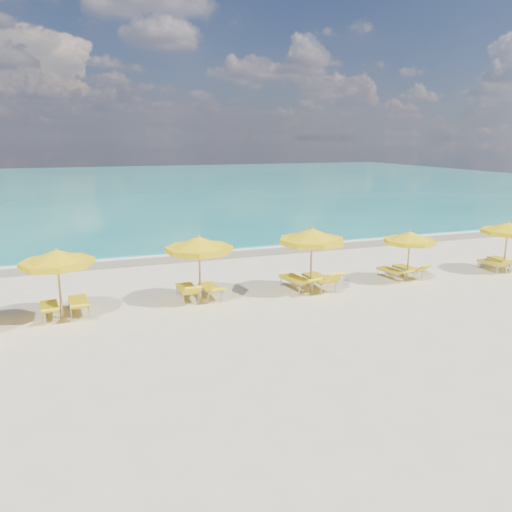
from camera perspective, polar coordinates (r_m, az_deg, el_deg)
name	(u,v)px	position (r m, az deg, el deg)	size (l,w,h in m)	color
ground_plane	(270,297)	(18.16, 1.60, -4.72)	(120.00, 120.00, 0.00)	beige
ocean	(130,184)	(64.63, -14.15, 7.94)	(120.00, 80.00, 0.30)	#168075
wet_sand_band	(216,254)	(24.95, -4.57, 0.26)	(120.00, 2.60, 0.01)	tan
foam_line	(212,250)	(25.70, -5.03, 0.64)	(120.00, 1.20, 0.03)	white
whitecap_near	(85,229)	(33.55, -18.92, 2.96)	(14.00, 0.36, 0.05)	white
whitecap_far	(256,205)	(42.92, -0.05, 5.80)	(18.00, 0.30, 0.05)	white
umbrella_1	(57,258)	(16.74, -21.81, -0.25)	(2.50, 2.50, 2.31)	tan
umbrella_2	(199,245)	(17.30, -6.54, 1.29)	(2.81, 2.81, 2.39)	tan
umbrella_3	(312,236)	(18.33, 6.39, 2.23)	(2.65, 2.65, 2.49)	tan
umbrella_4	(410,238)	(20.64, 17.16, 2.00)	(2.13, 2.13, 2.09)	tan
umbrella_5	(508,228)	(23.82, 26.85, 2.84)	(2.45, 2.45, 2.20)	tan
lounger_1_left	(50,311)	(17.44, -22.51, -5.85)	(0.70, 1.75, 0.62)	#A5A8AD
lounger_1_right	(79,307)	(17.48, -19.61, -5.48)	(0.70, 1.91, 0.67)	#A5A8AD
lounger_2_left	(188,293)	(18.01, -7.82, -4.24)	(0.64, 1.84, 0.80)	#A5A8AD
lounger_2_right	(210,291)	(18.19, -5.23, -4.06)	(0.65, 1.78, 0.64)	#A5A8AD
lounger_3_left	(297,284)	(19.02, 4.68, -3.17)	(0.97, 2.07, 0.75)	#A5A8AD
lounger_3_right	(320,283)	(19.20, 7.29, -3.03)	(0.83, 2.03, 0.94)	#A5A8AD
lounger_4_left	(392,274)	(21.21, 15.25, -1.99)	(0.78, 1.72, 0.59)	#A5A8AD
lounger_4_right	(408,272)	(21.73, 17.02, -1.71)	(0.86, 1.74, 0.71)	#A5A8AD
lounger_5_left	(493,266)	(23.94, 25.42, -1.07)	(0.59, 1.62, 0.78)	#A5A8AD
lounger_5_right	(504,264)	(24.63, 26.50, -0.78)	(0.62, 1.75, 0.81)	#A5A8AD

